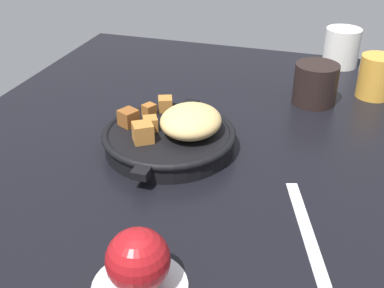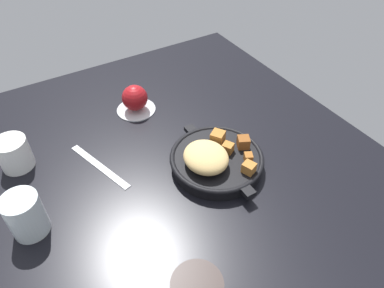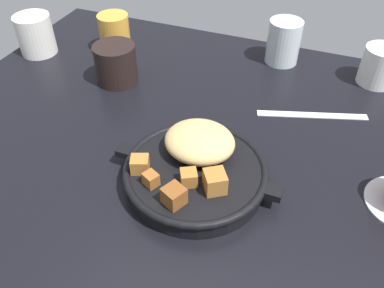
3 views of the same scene
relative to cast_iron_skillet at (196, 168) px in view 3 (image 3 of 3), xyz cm
name	(u,v)px [view 3 (image 3 of 3)]	position (x,y,z in cm)	size (l,w,h in cm)	color
ground_plane	(218,171)	(2.29, 4.12, -3.83)	(111.14, 87.70, 2.40)	black
cast_iron_skillet	(196,168)	(0.00, 0.00, 0.00)	(25.91, 21.63, 7.48)	black
butter_knife	(312,115)	(14.07, 22.91, -2.45)	(20.03, 1.60, 0.36)	silver
coffee_mug_dark	(116,64)	(-24.92, 20.29, 1.29)	(8.32, 8.32, 7.84)	black
juice_glass_amber	(115,33)	(-31.45, 31.34, 1.58)	(6.75, 6.75, 8.42)	gold
ceramic_mug_white	(36,35)	(-47.27, 24.19, 1.68)	(7.84, 7.84, 8.62)	silver
white_creamer_pitcher	(380,66)	(24.10, 38.86, 1.17)	(7.27, 7.27, 7.61)	white
water_glass_tall	(284,42)	(4.51, 40.26, 2.00)	(7.02, 7.02, 9.27)	silver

